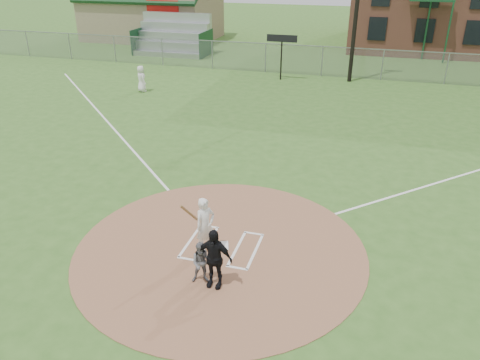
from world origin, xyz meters
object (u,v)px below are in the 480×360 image
(batter_at_plate, at_px, (205,226))
(home_plate, at_px, (221,246))
(umpire, at_px, (214,258))
(ondeck_player, at_px, (141,79))
(catcher, at_px, (202,263))

(batter_at_plate, bearing_deg, home_plate, 44.85)
(umpire, relative_size, ondeck_player, 1.05)
(catcher, relative_size, ondeck_player, 0.74)
(catcher, bearing_deg, home_plate, 73.55)
(ondeck_player, bearing_deg, catcher, 161.08)
(batter_at_plate, bearing_deg, umpire, -61.91)
(home_plate, bearing_deg, batter_at_plate, -135.15)
(catcher, bearing_deg, umpire, -28.22)
(umpire, height_order, ondeck_player, umpire)
(umpire, xyz_separation_m, batter_at_plate, (-0.74, 1.38, 0.02))
(home_plate, relative_size, ondeck_player, 0.29)
(catcher, distance_m, umpire, 0.43)
(catcher, relative_size, batter_at_plate, 0.66)
(catcher, xyz_separation_m, batter_at_plate, (-0.39, 1.32, 0.26))
(umpire, bearing_deg, home_plate, 104.59)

